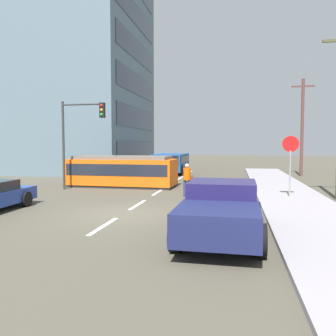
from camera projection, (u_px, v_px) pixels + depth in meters
ground_plane at (171, 184)px, 22.91m from camera, size 120.00×120.00×0.00m
sidewalk_curb_right at (288, 194)px, 17.71m from camera, size 3.20×36.00×0.14m
lane_stripe_0 at (104, 226)px, 11.15m from camera, size 0.16×2.40×0.01m
lane_stripe_1 at (138, 205)px, 15.07m from camera, size 0.16×2.40×0.01m
lane_stripe_2 at (158, 192)px, 18.99m from camera, size 0.16×2.40×0.01m
lane_stripe_3 at (180, 178)px, 26.96m from camera, size 0.16×2.40×0.01m
lane_stripe_4 at (190, 172)px, 32.84m from camera, size 0.16×2.40×0.01m
corner_building at (54, 58)px, 34.60m from camera, size 17.21×14.25×22.40m
streetcar_tram at (123, 171)px, 21.52m from camera, size 6.59×2.71×1.91m
city_bus at (171, 162)px, 30.80m from camera, size 2.58×5.30×1.76m
pedestrian_crossing at (187, 178)px, 17.28m from camera, size 0.51×0.36×1.67m
pickup_truck_parked at (221, 210)px, 9.75m from camera, size 2.36×5.04×1.55m
parked_sedan_mid at (104, 171)px, 25.94m from camera, size 2.12×4.22×1.19m
stop_sign at (290, 153)px, 16.37m from camera, size 0.76×0.07×2.88m
traffic_light_mast at (79, 128)px, 19.83m from camera, size 2.62×0.33×5.08m
utility_pole_mid at (302, 126)px, 28.25m from camera, size 1.80×0.24×7.89m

